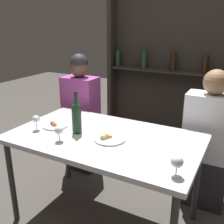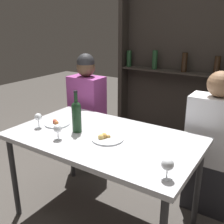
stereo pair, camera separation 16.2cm
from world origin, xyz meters
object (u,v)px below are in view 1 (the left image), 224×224
Objects in this scene: food_plate_1 at (109,138)px; seated_person_left at (81,116)px; wine_glass_2 at (177,162)px; seated_person_right at (208,146)px; wine_bottle at (77,116)px; wine_glass_1 at (36,120)px; wine_glass_0 at (59,131)px; food_plate_0 at (55,125)px.

seated_person_left is (-0.68, 0.64, -0.15)m from food_plate_1.
seated_person_right is (0.05, 0.87, -0.27)m from wine_glass_2.
wine_bottle is 0.81m from seated_person_left.
food_plate_1 is 0.89m from seated_person_right.
wine_glass_1 is (-0.31, -0.10, -0.05)m from wine_bottle.
wine_glass_2 is at bearing -93.29° from seated_person_right.
seated_person_left is 1.28m from seated_person_right.
seated_person_right is at bearing 42.61° from wine_glass_0.
food_plate_0 is at bearing 166.57° from wine_glass_2.
wine_glass_0 is 0.55× the size of food_plate_0.
wine_bottle is 1.57× the size of food_plate_0.
wine_bottle is 1.41× the size of food_plate_1.
wine_bottle reaches higher than food_plate_0.
seated_person_right is (0.89, 0.82, -0.26)m from wine_glass_0.
seated_person_right is at bearing 86.71° from wine_glass_2.
food_plate_0 is (0.07, 0.13, -0.07)m from wine_glass_1.
food_plate_0 is 1.28m from seated_person_right.
seated_person_right reaches higher than wine_glass_0.
food_plate_0 is at bearing 136.10° from wine_glass_0.
wine_bottle is 2.85× the size of wine_glass_0.
wine_glass_0 is 0.35m from food_plate_1.
seated_person_right reaches higher than wine_bottle.
seated_person_left is (-0.10, 0.74, -0.22)m from wine_glass_1.
seated_person_right is at bearing 36.38° from wine_bottle.
seated_person_left reaches higher than wine_bottle.
seated_person_left is (-0.41, 0.64, -0.28)m from wine_bottle.
wine_glass_1 is 1.42m from seated_person_right.
food_plate_0 is (-1.05, 0.25, -0.07)m from wine_glass_2.
wine_glass_1 is 0.16m from food_plate_0.
wine_bottle is at bearing 18.51° from wine_glass_1.
seated_person_right is (1.18, 0.74, -0.27)m from wine_glass_1.
wine_glass_1 reaches higher than wine_glass_0.
seated_person_left reaches higher than food_plate_0.
wine_glass_1 is 0.59m from food_plate_1.
wine_bottle is 0.27m from food_plate_0.
seated_person_right is (0.87, 0.64, -0.32)m from wine_bottle.
food_plate_1 is (0.58, 0.11, -0.07)m from wine_glass_1.
food_plate_1 reaches higher than food_plate_0.
wine_glass_2 is at bearing -3.30° from wine_glass_0.
food_plate_1 is (0.29, 0.18, -0.07)m from wine_glass_0.
wine_bottle is 0.19m from wine_glass_0.
wine_glass_2 is 0.60m from food_plate_1.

